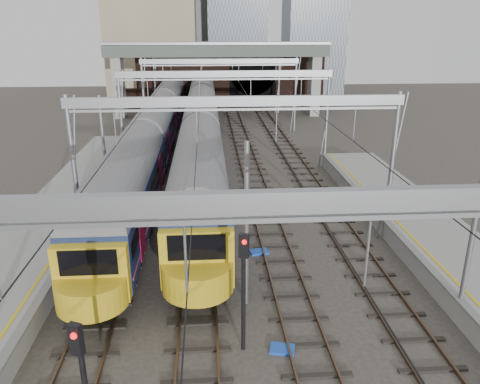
{
  "coord_description": "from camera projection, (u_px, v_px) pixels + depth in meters",
  "views": [
    {
      "loc": [
        -1.47,
        -15.06,
        11.06
      ],
      "look_at": [
        0.26,
        9.3,
        2.4
      ],
      "focal_mm": 35.0,
      "sensor_mm": 36.0,
      "label": 1
    }
  ],
  "objects": [
    {
      "name": "overbridge",
      "position": [
        217.0,
        58.0,
        58.77
      ],
      "size": [
        28.0,
        3.0,
        9.25
      ],
      "color": "gray",
      "rests_on": "ground"
    },
    {
      "name": "equip_cover_b",
      "position": [
        259.0,
        252.0,
        24.18
      ],
      "size": [
        1.01,
        0.78,
        0.11
      ],
      "primitive_type": "cube",
      "rotation": [
        0.0,
        0.0,
        0.15
      ],
      "color": "blue",
      "rests_on": "ground"
    },
    {
      "name": "equip_cover_a",
      "position": [
        183.0,
        285.0,
        21.06
      ],
      "size": [
        0.97,
        0.77,
        0.1
      ],
      "primitive_type": "cube",
      "rotation": [
        0.0,
        0.0,
        0.19
      ],
      "color": "blue",
      "rests_on": "ground"
    },
    {
      "name": "signal_near_left",
      "position": [
        83.0,
        379.0,
        11.45
      ],
      "size": [
        0.37,
        0.46,
        4.58
      ],
      "rotation": [
        0.0,
        0.0,
        -0.43
      ],
      "color": "black",
      "rests_on": "ground"
    },
    {
      "name": "train_second",
      "position": [
        156.0,
        129.0,
        41.22
      ],
      "size": [
        2.92,
        50.65,
        4.98
      ],
      "color": "black",
      "rests_on": "ground"
    },
    {
      "name": "platform_left",
      "position": [
        2.0,
        294.0,
        19.44
      ],
      "size": [
        4.32,
        55.0,
        1.12
      ],
      "color": "gray",
      "rests_on": "ground"
    },
    {
      "name": "ground",
      "position": [
        250.0,
        332.0,
        17.95
      ],
      "size": [
        160.0,
        160.0,
        0.0
      ],
      "primitive_type": "plane",
      "color": "#38332D",
      "rests_on": "ground"
    },
    {
      "name": "tracks",
      "position": [
        230.0,
        197.0,
        32.05
      ],
      "size": [
        14.4,
        80.0,
        0.22
      ],
      "color": "#4C3828",
      "rests_on": "ground"
    },
    {
      "name": "train_main",
      "position": [
        202.0,
        107.0,
        51.82
      ],
      "size": [
        3.08,
        71.14,
        5.2
      ],
      "color": "black",
      "rests_on": "ground"
    },
    {
      "name": "overhead_line",
      "position": [
        226.0,
        88.0,
        35.96
      ],
      "size": [
        16.8,
        80.0,
        8.0
      ],
      "color": "gray",
      "rests_on": "ground"
    },
    {
      "name": "equip_cover_c",
      "position": [
        282.0,
        349.0,
        16.9
      ],
      "size": [
        1.0,
        0.81,
        0.1
      ],
      "primitive_type": "cube",
      "rotation": [
        0.0,
        0.0,
        -0.23
      ],
      "color": "blue",
      "rests_on": "ground"
    },
    {
      "name": "retaining_wall",
      "position": [
        227.0,
        77.0,
        65.42
      ],
      "size": [
        28.0,
        2.75,
        9.0
      ],
      "color": "black",
      "rests_on": "ground"
    },
    {
      "name": "signal_near_centre",
      "position": [
        244.0,
        278.0,
        15.95
      ],
      "size": [
        0.37,
        0.46,
        4.66
      ],
      "rotation": [
        0.0,
        0.0,
        -0.35
      ],
      "color": "black",
      "rests_on": "ground"
    }
  ]
}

